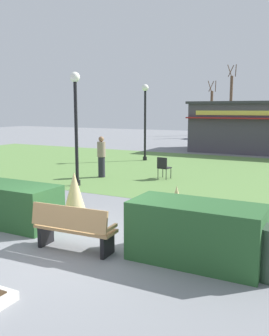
# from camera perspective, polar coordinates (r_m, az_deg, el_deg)

# --- Properties ---
(ground_plane) EXTENTS (80.00, 80.00, 0.00)m
(ground_plane) POSITION_cam_1_polar(r_m,az_deg,el_deg) (7.73, -10.12, -12.34)
(ground_plane) COLOR slate
(lawn_patch) EXTENTS (36.00, 12.00, 0.01)m
(lawn_patch) POSITION_cam_1_polar(r_m,az_deg,el_deg) (16.93, 11.87, -0.62)
(lawn_patch) COLOR #5B8442
(lawn_patch) RESTS_ON ground_plane
(park_bench) EXTENTS (1.72, 0.61, 0.95)m
(park_bench) POSITION_cam_1_polar(r_m,az_deg,el_deg) (7.52, -9.40, -9.05)
(park_bench) COLOR tan
(park_bench) RESTS_ON ground_plane
(hedge_left) EXTENTS (2.22, 1.10, 1.00)m
(hedge_left) POSITION_cam_1_polar(r_m,az_deg,el_deg) (9.50, -17.95, -5.42)
(hedge_left) COLOR #28562B
(hedge_left) RESTS_ON ground_plane
(hedge_right) EXTENTS (2.42, 1.10, 1.11)m
(hedge_right) POSITION_cam_1_polar(r_m,az_deg,el_deg) (7.02, 9.39, -9.74)
(hedge_right) COLOR #28562B
(hedge_right) RESTS_ON ground_plane
(ornamental_grass_behind_left) EXTENTS (0.67, 0.67, 1.18)m
(ornamental_grass_behind_left) POSITION_cam_1_polar(r_m,az_deg,el_deg) (8.15, 6.44, -6.76)
(ornamental_grass_behind_left) COLOR #D1BC7F
(ornamental_grass_behind_left) RESTS_ON ground_plane
(ornamental_grass_behind_right) EXTENTS (0.78, 0.78, 0.97)m
(ornamental_grass_behind_right) POSITION_cam_1_polar(r_m,az_deg,el_deg) (9.59, -13.96, -5.19)
(ornamental_grass_behind_right) COLOR #D1BC7F
(ornamental_grass_behind_right) RESTS_ON ground_plane
(ornamental_grass_behind_center) EXTENTS (0.66, 0.66, 1.19)m
(ornamental_grass_behind_center) POSITION_cam_1_polar(r_m,az_deg,el_deg) (9.87, -9.19, -3.96)
(ornamental_grass_behind_center) COLOR #D1BC7F
(ornamental_grass_behind_center) RESTS_ON ground_plane
(lamppost_mid) EXTENTS (0.36, 0.36, 4.09)m
(lamppost_mid) POSITION_cam_1_polar(r_m,az_deg,el_deg) (13.61, -9.01, 8.04)
(lamppost_mid) COLOR black
(lamppost_mid) RESTS_ON ground_plane
(lamppost_far) EXTENTS (0.36, 0.36, 4.09)m
(lamppost_far) POSITION_cam_1_polar(r_m,az_deg,el_deg) (20.20, 1.64, 8.46)
(lamppost_far) COLOR black
(lamppost_far) RESTS_ON ground_plane
(cafe_chair_west) EXTENTS (0.49, 0.49, 0.89)m
(cafe_chair_west) POSITION_cam_1_polar(r_m,az_deg,el_deg) (14.92, 4.46, 0.29)
(cafe_chair_west) COLOR black
(cafe_chair_west) RESTS_ON ground_plane
(person_strolling) EXTENTS (0.34, 0.34, 1.69)m
(person_strolling) POSITION_cam_1_polar(r_m,az_deg,el_deg) (15.32, -5.10, 1.77)
(person_strolling) COLOR #23232D
(person_strolling) RESTS_ON ground_plane
(parked_car_west_slot) EXTENTS (4.30, 2.26, 1.20)m
(parked_car_west_slot) POSITION_cam_1_polar(r_m,az_deg,el_deg) (35.02, 12.06, 5.37)
(parked_car_west_slot) COLOR navy
(parked_car_west_slot) RESTS_ON ground_plane
(tree_left_bg) EXTENTS (0.91, 0.96, 5.69)m
(tree_left_bg) POSITION_cam_1_polar(r_m,az_deg,el_deg) (40.52, 11.72, 8.46)
(tree_left_bg) COLOR brown
(tree_left_bg) RESTS_ON ground_plane
(tree_right_bg) EXTENTS (0.91, 0.96, 7.00)m
(tree_right_bg) POSITION_cam_1_polar(r_m,az_deg,el_deg) (38.06, 14.56, 9.31)
(tree_right_bg) COLOR brown
(tree_right_bg) RESTS_ON ground_plane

